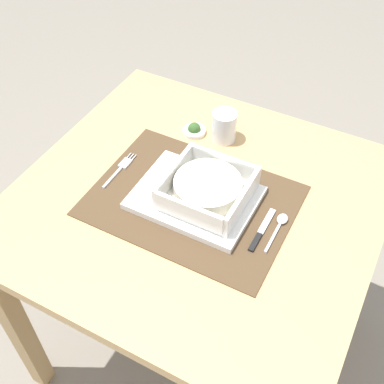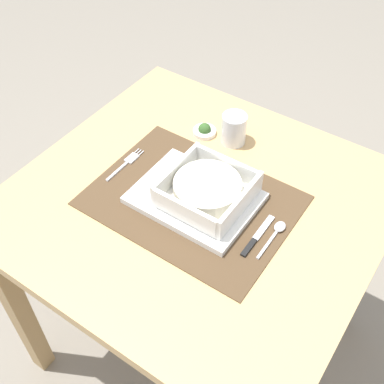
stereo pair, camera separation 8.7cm
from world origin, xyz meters
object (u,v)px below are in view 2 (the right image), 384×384
Objects in this scene: porridge_bowl at (207,191)px; drinking_glass at (234,130)px; condiment_saucer at (205,131)px; dining_table at (197,227)px; butter_knife at (256,238)px; spoon at (277,231)px; fork at (127,162)px.

drinking_glass reaches higher than porridge_bowl.
dining_table is at bearing -60.63° from condiment_saucer.
porridge_bowl is at bearing -7.04° from dining_table.
condiment_saucer is (-0.29, 0.24, 0.00)m from butter_knife.
drinking_glass reaches higher than butter_knife.
dining_table is 7.10× the size of spoon.
fork is 1.02× the size of butter_knife.
condiment_saucer reaches higher than butter_knife.
porridge_bowl is at bearing 167.13° from butter_knife.
dining_table is 0.27m from drinking_glass.
condiment_saucer is at bearing 138.18° from butter_knife.
drinking_glass reaches higher than spoon.
spoon is 1.91× the size of condiment_saucer.
condiment_saucer is (0.09, 0.21, 0.00)m from fork.
fork is 0.39m from butter_knife.
butter_knife is (0.15, -0.03, -0.04)m from porridge_bowl.
porridge_bowl is 0.26m from condiment_saucer.
dining_table is 0.26m from condiment_saucer.
condiment_saucer is at bearing 124.25° from porridge_bowl.
condiment_saucer is (-0.12, 0.21, 0.11)m from dining_table.
butter_knife is at bearing -6.64° from fork.
condiment_saucer reaches higher than spoon.
spoon is at bearing -0.37° from fork.
porridge_bowl is (0.03, -0.00, 0.15)m from dining_table.
drinking_glass reaches higher than fork.
condiment_saucer is (-0.08, -0.02, -0.03)m from drinking_glass.
condiment_saucer is (-0.32, 0.19, 0.00)m from spoon.
butter_knife is 1.60× the size of drinking_glass.
porridge_bowl is 1.36× the size of fork.
fork is 0.41m from spoon.
dining_table is at bearing -2.03° from fork.
drinking_glass is (-0.24, 0.21, 0.03)m from spoon.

